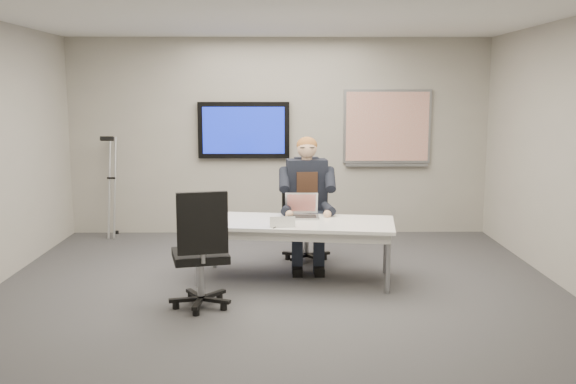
{
  "coord_description": "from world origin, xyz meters",
  "views": [
    {
      "loc": [
        0.03,
        -6.21,
        2.05
      ],
      "look_at": [
        0.11,
        0.7,
        0.96
      ],
      "focal_mm": 40.0,
      "sensor_mm": 36.0,
      "label": 1
    }
  ],
  "objects_px": {
    "office_chair_near": "(201,272)",
    "seated_person": "(307,215)",
    "office_chair_far": "(305,232)",
    "laptop": "(302,211)",
    "conference_table": "(295,228)"
  },
  "relations": [
    {
      "from": "seated_person",
      "to": "laptop",
      "type": "bearing_deg",
      "value": -109.34
    },
    {
      "from": "office_chair_near",
      "to": "seated_person",
      "type": "xyz_separation_m",
      "value": [
        1.06,
        1.48,
        0.25
      ]
    },
    {
      "from": "office_chair_near",
      "to": "office_chair_far",
      "type": "bearing_deg",
      "value": -134.37
    },
    {
      "from": "office_chair_near",
      "to": "seated_person",
      "type": "bearing_deg",
      "value": -139.26
    },
    {
      "from": "office_chair_far",
      "to": "seated_person",
      "type": "xyz_separation_m",
      "value": [
        0.02,
        -0.28,
        0.26
      ]
    },
    {
      "from": "conference_table",
      "to": "laptop",
      "type": "relative_size",
      "value": 6.0
    },
    {
      "from": "office_chair_far",
      "to": "seated_person",
      "type": "relative_size",
      "value": 0.75
    },
    {
      "from": "office_chair_near",
      "to": "laptop",
      "type": "bearing_deg",
      "value": -143.49
    },
    {
      "from": "office_chair_far",
      "to": "seated_person",
      "type": "distance_m",
      "value": 0.38
    },
    {
      "from": "office_chair_near",
      "to": "laptop",
      "type": "height_order",
      "value": "office_chair_near"
    },
    {
      "from": "conference_table",
      "to": "office_chair_far",
      "type": "bearing_deg",
      "value": 88.05
    },
    {
      "from": "office_chair_far",
      "to": "conference_table",
      "type": "bearing_deg",
      "value": -117.27
    },
    {
      "from": "office_chair_near",
      "to": "seated_person",
      "type": "height_order",
      "value": "seated_person"
    },
    {
      "from": "office_chair_near",
      "to": "laptop",
      "type": "xyz_separation_m",
      "value": [
        0.99,
        1.18,
        0.36
      ]
    },
    {
      "from": "office_chair_far",
      "to": "seated_person",
      "type": "bearing_deg",
      "value": -104.49
    }
  ]
}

